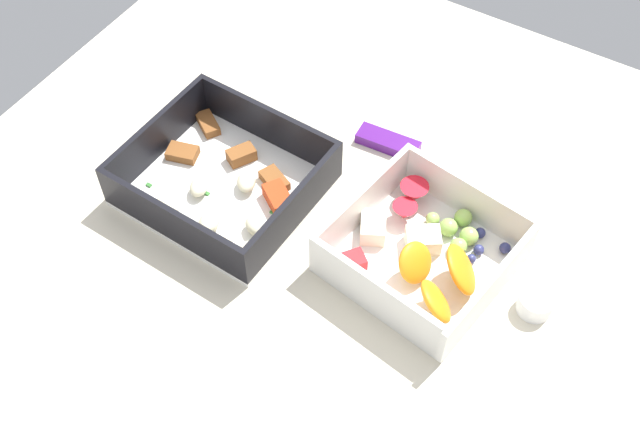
{
  "coord_description": "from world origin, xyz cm",
  "views": [
    {
      "loc": [
        24.36,
        -40.9,
        66.85
      ],
      "look_at": [
        -0.69,
        0.13,
        4.0
      ],
      "focal_mm": 44.3,
      "sensor_mm": 36.0,
      "label": 1
    }
  ],
  "objects_px": {
    "fruit_bowl": "(425,250)",
    "candy_bar": "(384,140)",
    "pasta_container": "(225,182)",
    "paper_cup_liner": "(535,303)"
  },
  "relations": [
    {
      "from": "fruit_bowl",
      "to": "pasta_container",
      "type": "bearing_deg",
      "value": -172.27
    },
    {
      "from": "candy_bar",
      "to": "paper_cup_liner",
      "type": "xyz_separation_m",
      "value": [
        0.22,
        -0.11,
        0.0
      ]
    },
    {
      "from": "pasta_container",
      "to": "fruit_bowl",
      "type": "height_order",
      "value": "same"
    },
    {
      "from": "fruit_bowl",
      "to": "paper_cup_liner",
      "type": "distance_m",
      "value": 0.11
    },
    {
      "from": "fruit_bowl",
      "to": "candy_bar",
      "type": "height_order",
      "value": "fruit_bowl"
    },
    {
      "from": "fruit_bowl",
      "to": "paper_cup_liner",
      "type": "relative_size",
      "value": 5.37
    },
    {
      "from": "paper_cup_liner",
      "to": "fruit_bowl",
      "type": "bearing_deg",
      "value": -176.95
    },
    {
      "from": "candy_bar",
      "to": "paper_cup_liner",
      "type": "bearing_deg",
      "value": -26.69
    },
    {
      "from": "candy_bar",
      "to": "pasta_container",
      "type": "bearing_deg",
      "value": -126.45
    },
    {
      "from": "candy_bar",
      "to": "paper_cup_liner",
      "type": "height_order",
      "value": "paper_cup_liner"
    }
  ]
}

